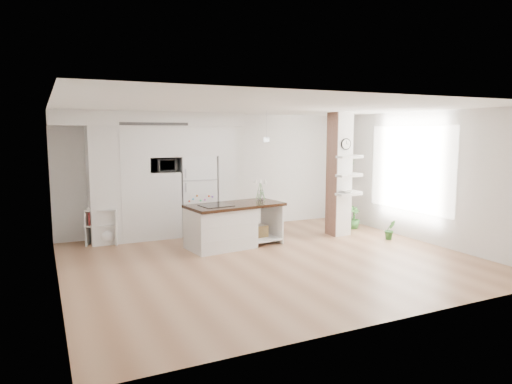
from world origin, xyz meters
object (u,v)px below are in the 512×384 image
Objects in this scene: kitchen_island at (226,225)px; bookshelf at (104,229)px; floor_plant_a at (390,230)px; refrigerator at (196,195)px.

bookshelf is (-2.15, 1.29, -0.13)m from kitchen_island.
kitchen_island is 4.71× the size of floor_plant_a.
kitchen_island is at bearing 165.36° from floor_plant_a.
refrigerator is 0.87× the size of kitchen_island.
kitchen_island reaches higher than bookshelf.
floor_plant_a is at bearing -22.04° from kitchen_island.
kitchen_island is (0.13, -1.49, -0.43)m from refrigerator.
refrigerator is 1.55m from kitchen_island.
refrigerator reaches higher than kitchen_island.
refrigerator is 4.30m from floor_plant_a.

